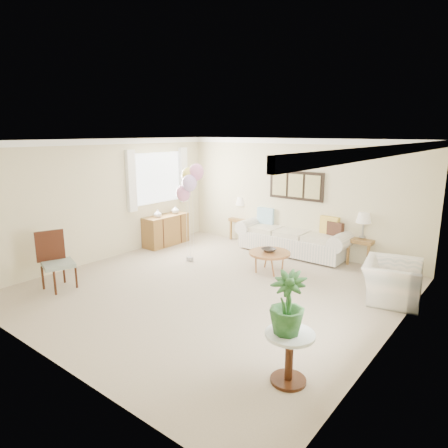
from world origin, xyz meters
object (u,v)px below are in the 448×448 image
object	(u,v)px
accent_chair	(56,259)
balloon_cluster	(190,182)
coffee_table	(270,254)
sofa	(296,236)
armchair	(392,281)

from	to	relation	value
accent_chair	balloon_cluster	distance (m)	2.98
coffee_table	balloon_cluster	world-z (taller)	balloon_cluster
balloon_cluster	sofa	bearing A→B (deg)	53.21
armchair	accent_chair	xyz separation A→B (m)	(-4.88, -3.15, 0.21)
coffee_table	armchair	xyz separation A→B (m)	(2.31, 0.09, -0.05)
armchair	sofa	bearing A→B (deg)	49.60
coffee_table	accent_chair	size ratio (longest dim) A/B	0.79
sofa	balloon_cluster	bearing A→B (deg)	-126.79
sofa	accent_chair	distance (m)	5.14
coffee_table	armchair	distance (m)	2.32
armchair	accent_chair	bearing A→B (deg)	111.67
sofa	coffee_table	world-z (taller)	sofa
armchair	balloon_cluster	bearing A→B (deg)	86.70
coffee_table	sofa	bearing A→B (deg)	98.44
coffee_table	armchair	bearing A→B (deg)	2.32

